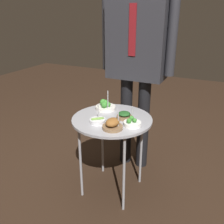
% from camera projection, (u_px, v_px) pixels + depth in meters
% --- Properties ---
extents(ground_plane, '(8.00, 8.00, 0.00)m').
position_uv_depth(ground_plane, '(112.00, 188.00, 2.11)').
color(ground_plane, black).
extents(serving_cart, '(0.60, 0.60, 0.65)m').
position_uv_depth(serving_cart, '(112.00, 124.00, 1.89)').
color(serving_cart, '#939399').
rests_on(serving_cart, ground_plane).
extents(bowl_roast_mid_left, '(0.14, 0.14, 0.12)m').
position_uv_depth(bowl_roast_mid_left, '(113.00, 124.00, 1.69)').
color(bowl_roast_mid_left, brown).
rests_on(bowl_roast_mid_left, serving_cart).
extents(bowl_broccoli_near_rim, '(0.16, 0.16, 0.17)m').
position_uv_depth(bowl_broccoli_near_rim, '(105.00, 106.00, 2.02)').
color(bowl_broccoli_near_rim, silver).
rests_on(bowl_broccoli_near_rim, serving_cart).
extents(bowl_spinach_back_left, '(0.11, 0.11, 0.05)m').
position_uv_depth(bowl_spinach_back_left, '(124.00, 115.00, 1.86)').
color(bowl_spinach_back_left, brown).
rests_on(bowl_spinach_back_left, serving_cart).
extents(bowl_broccoli_front_center, '(0.12, 0.12, 0.13)m').
position_uv_depth(bowl_broccoli_front_center, '(132.00, 123.00, 1.74)').
color(bowl_broccoli_front_center, white).
rests_on(bowl_broccoli_front_center, serving_cart).
extents(bowl_asparagus_mid_right, '(0.11, 0.11, 0.13)m').
position_uv_depth(bowl_asparagus_mid_right, '(98.00, 121.00, 1.78)').
color(bowl_asparagus_mid_right, silver).
rests_on(bowl_asparagus_mid_right, serving_cart).
extents(waiter_figure, '(0.64, 0.24, 1.73)m').
position_uv_depth(waiter_figure, '(137.00, 50.00, 2.06)').
color(waiter_figure, black).
rests_on(waiter_figure, ground_plane).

